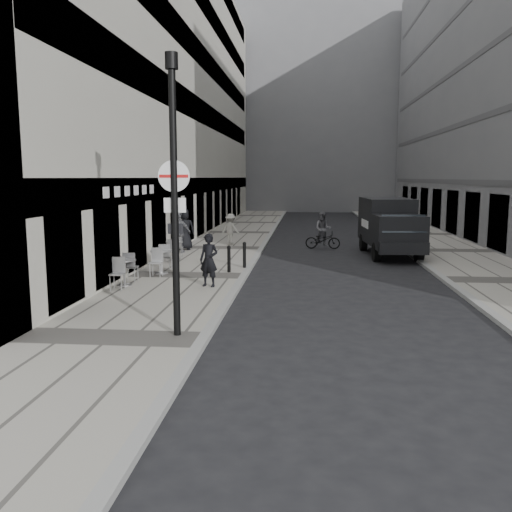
{
  "coord_description": "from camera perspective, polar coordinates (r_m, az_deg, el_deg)",
  "views": [
    {
      "loc": [
        2.21,
        -8.37,
        3.56
      ],
      "look_at": [
        0.82,
        6.44,
        1.4
      ],
      "focal_mm": 38.0,
      "sensor_mm": 36.0,
      "label": 1
    }
  ],
  "objects": [
    {
      "name": "sidewalk",
      "position": [
        26.93,
        -3.7,
        0.78
      ],
      "size": [
        4.0,
        60.0,
        0.12
      ],
      "primitive_type": "cube",
      "color": "gray",
      "rests_on": "ground"
    },
    {
      "name": "pedestrian_b",
      "position": [
        28.04,
        -2.69,
        2.85
      ],
      "size": [
        1.18,
        0.95,
        1.59
      ],
      "primitive_type": "imported",
      "rotation": [
        0.0,
        0.0,
        2.74
      ],
      "color": "#BBB7AC",
      "rests_on": "sidewalk"
    },
    {
      "name": "building_left",
      "position": [
        34.31,
        -8.98,
        17.29
      ],
      "size": [
        4.0,
        45.0,
        18.0
      ],
      "primitive_type": "cube",
      "color": "#B9B6A8",
      "rests_on": "ground"
    },
    {
      "name": "ground",
      "position": [
        9.36,
        -9.01,
        -14.21
      ],
      "size": [
        120.0,
        120.0,
        0.0
      ],
      "primitive_type": "plane",
      "color": "black",
      "rests_on": "ground"
    },
    {
      "name": "cafe_table_far",
      "position": [
        22.87,
        -8.58,
        0.7
      ],
      "size": [
        0.72,
        1.62,
        0.92
      ],
      "color": "#ABABAD",
      "rests_on": "sidewalk"
    },
    {
      "name": "sign_post",
      "position": [
        11.75,
        -8.53,
        3.61
      ],
      "size": [
        0.67,
        0.13,
        3.92
      ],
      "rotation": [
        0.0,
        0.0,
        0.09
      ],
      "color": "black",
      "rests_on": "sidewalk"
    },
    {
      "name": "walking_man",
      "position": [
        17.21,
        -4.99,
        -0.44
      ],
      "size": [
        0.7,
        0.56,
        1.69
      ],
      "primitive_type": "imported",
      "rotation": [
        0.0,
        0.0,
        -0.28
      ],
      "color": "black",
      "rests_on": "sidewalk"
    },
    {
      "name": "cyclist",
      "position": [
        27.38,
        7.05,
        2.27
      ],
      "size": [
        1.78,
        0.75,
        1.87
      ],
      "rotation": [
        0.0,
        0.0,
        -0.09
      ],
      "color": "black",
      "rests_on": "ground"
    },
    {
      "name": "far_sidewalk",
      "position": [
        27.45,
        19.61,
        0.46
      ],
      "size": [
        4.0,
        60.0,
        0.12
      ],
      "primitive_type": "cube",
      "color": "gray",
      "rests_on": "ground"
    },
    {
      "name": "pedestrian_c",
      "position": [
        26.11,
        -7.55,
        2.81
      ],
      "size": [
        1.1,
        0.86,
        1.98
      ],
      "primitive_type": "imported",
      "rotation": [
        0.0,
        0.0,
        3.4
      ],
      "color": "black",
      "rests_on": "sidewalk"
    },
    {
      "name": "cafe_table_mid",
      "position": [
        19.83,
        -9.96,
        -0.38
      ],
      "size": [
        0.77,
        1.74,
        0.99
      ],
      "color": "silver",
      "rests_on": "sidewalk"
    },
    {
      "name": "panel_van",
      "position": [
        25.58,
        13.84,
        3.33
      ],
      "size": [
        2.36,
        5.64,
        2.6
      ],
      "rotation": [
        0.0,
        0.0,
        0.06
      ],
      "color": "black",
      "rests_on": "ground"
    },
    {
      "name": "pedestrian_a",
      "position": [
        25.09,
        -8.08,
        2.47
      ],
      "size": [
        1.17,
        0.64,
        1.89
      ],
      "primitive_type": "imported",
      "rotation": [
        0.0,
        0.0,
        2.97
      ],
      "color": "#5B5C61",
      "rests_on": "sidewalk"
    },
    {
      "name": "building_far",
      "position": [
        64.8,
        4.84,
        14.83
      ],
      "size": [
        24.0,
        16.0,
        22.0
      ],
      "primitive_type": "cube",
      "color": "slate",
      "rests_on": "ground"
    },
    {
      "name": "lamppost",
      "position": [
        11.71,
        -8.61,
        7.63
      ],
      "size": [
        0.27,
        0.27,
        5.99
      ],
      "color": "black",
      "rests_on": "sidewalk"
    },
    {
      "name": "bollard_near",
      "position": [
        19.82,
        -2.87,
        -0.39
      ],
      "size": [
        0.12,
        0.12,
        0.92
      ],
      "primitive_type": "cylinder",
      "color": "black",
      "rests_on": "sidewalk"
    },
    {
      "name": "cafe_table_near",
      "position": [
        17.85,
        -13.69,
        -1.46
      ],
      "size": [
        0.77,
        1.73,
        0.99
      ],
      "color": "#B2B2B4",
      "rests_on": "sidewalk"
    },
    {
      "name": "bollard_far",
      "position": [
        20.81,
        -1.23,
        0.03
      ],
      "size": [
        0.12,
        0.12,
        0.93
      ],
      "primitive_type": "cylinder",
      "color": "black",
      "rests_on": "sidewalk"
    }
  ]
}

